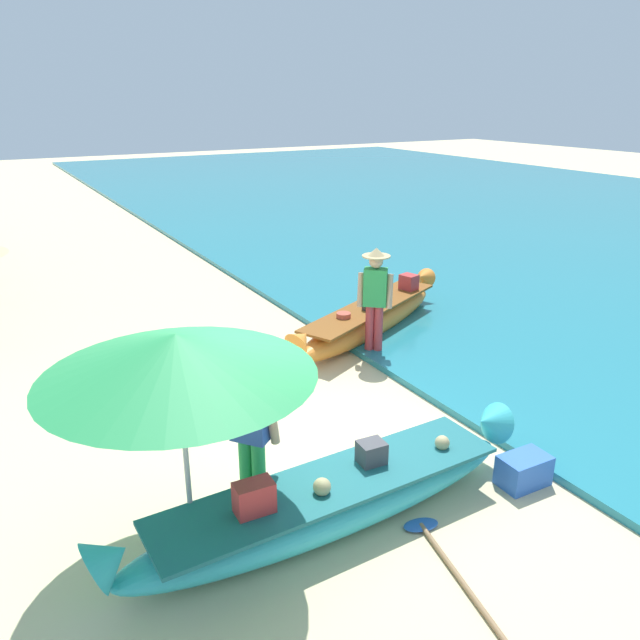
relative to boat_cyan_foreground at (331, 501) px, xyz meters
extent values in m
plane|color=beige|center=(0.23, 1.13, -0.28)|extent=(80.00, 80.00, 0.00)
cube|color=teal|center=(14.50, 9.13, -0.23)|extent=(24.00, 56.00, 0.10)
ellipsoid|color=#33B2BC|center=(0.00, 0.00, -0.04)|extent=(4.29, 0.89, 0.48)
cone|color=#33B2BC|center=(-2.08, -0.05, 0.25)|extent=(0.44, 0.48, 0.54)
cone|color=#33B2BC|center=(2.09, 0.05, 0.25)|extent=(0.44, 0.48, 0.54)
cube|color=#1C6267|center=(0.00, 0.00, 0.20)|extent=(3.61, 0.89, 0.04)
sphere|color=tan|center=(1.32, -0.06, 0.28)|extent=(0.15, 0.15, 0.15)
cube|color=#424247|center=(0.52, 0.09, 0.32)|extent=(0.28, 0.24, 0.25)
sphere|color=tan|center=(-0.17, -0.11, 0.28)|extent=(0.17, 0.17, 0.17)
cube|color=#B73333|center=(-0.83, -0.05, 0.36)|extent=(0.36, 0.23, 0.32)
ellipsoid|color=orange|center=(3.22, 4.05, -0.02)|extent=(4.03, 2.34, 0.53)
cone|color=orange|center=(1.39, 3.20, 0.30)|extent=(0.53, 0.53, 0.47)
cone|color=orange|center=(5.05, 4.89, 0.30)|extent=(0.53, 0.53, 0.47)
cube|color=brown|center=(3.22, 4.05, 0.25)|extent=(3.43, 2.07, 0.04)
cube|color=#B73333|center=(4.36, 4.48, 0.40)|extent=(0.31, 0.35, 0.30)
cylinder|color=silver|center=(3.63, 4.31, 0.30)|extent=(0.20, 0.20, 0.10)
cylinder|color=#2D2D33|center=(3.05, 3.90, 0.36)|extent=(0.19, 0.19, 0.23)
cylinder|color=#B74C38|center=(2.48, 3.76, 0.30)|extent=(0.24, 0.24, 0.10)
cylinder|color=#B2383D|center=(2.82, 3.25, 0.14)|extent=(0.14, 0.14, 0.85)
cylinder|color=#B2383D|center=(2.71, 3.34, 0.14)|extent=(0.14, 0.14, 0.85)
cube|color=green|center=(2.76, 3.29, 0.87)|extent=(0.42, 0.40, 0.60)
cylinder|color=tan|center=(2.93, 3.13, 0.82)|extent=(0.20, 0.21, 0.55)
cylinder|color=tan|center=(2.58, 3.43, 0.82)|extent=(0.20, 0.21, 0.55)
sphere|color=tan|center=(2.76, 3.29, 1.29)|extent=(0.22, 0.22, 0.22)
cylinder|color=tan|center=(2.76, 3.29, 1.37)|extent=(0.44, 0.44, 0.02)
cone|color=tan|center=(2.76, 3.29, 1.44)|extent=(0.26, 0.26, 0.12)
cylinder|color=green|center=(-0.61, 0.65, 0.13)|extent=(0.14, 0.14, 0.83)
cylinder|color=green|center=(-0.52, 0.54, 0.13)|extent=(0.14, 0.14, 0.83)
cube|color=#3356B2|center=(-0.56, 0.59, 0.81)|extent=(0.40, 0.42, 0.52)
cylinder|color=tan|center=(-0.69, 0.78, 0.76)|extent=(0.20, 0.19, 0.48)
cylinder|color=tan|center=(-0.40, 0.43, 0.76)|extent=(0.20, 0.19, 0.48)
sphere|color=tan|center=(-0.56, 0.59, 1.19)|extent=(0.22, 0.22, 0.22)
cylinder|color=#B7B7BC|center=(-1.28, 0.37, 0.78)|extent=(0.05, 0.05, 2.13)
cone|color=#28934C|center=(-1.28, 0.37, 1.67)|extent=(2.35, 2.35, 0.38)
cylinder|color=#333338|center=(-1.28, 0.37, -0.25)|extent=(0.36, 0.36, 0.06)
cube|color=blue|center=(2.16, -0.45, -0.11)|extent=(0.55, 0.36, 0.34)
cylinder|color=#8E6B47|center=(0.56, -1.34, -0.25)|extent=(0.42, 1.74, 0.05)
ellipsoid|color=#2D60B7|center=(0.74, -0.47, -0.25)|extent=(0.39, 0.27, 0.03)
camera|label=1|loc=(-2.61, -4.31, 3.71)|focal=34.77mm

